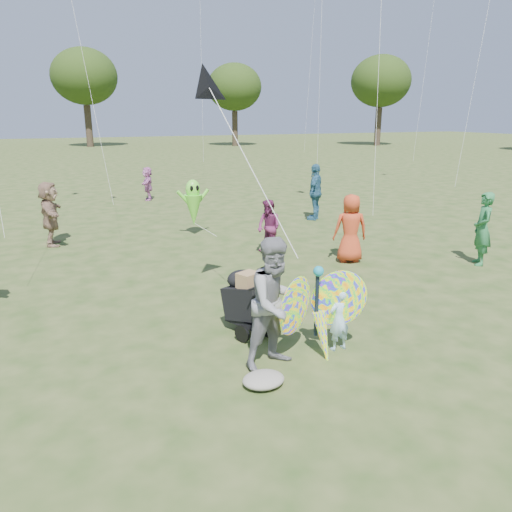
% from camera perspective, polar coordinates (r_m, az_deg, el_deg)
% --- Properties ---
extents(ground, '(160.00, 160.00, 0.00)m').
position_cam_1_polar(ground, '(8.48, 5.34, -9.60)').
color(ground, '#51592B').
rests_on(ground, ground).
extents(child_girl, '(0.39, 0.27, 1.03)m').
position_cam_1_polar(child_girl, '(8.05, 9.49, -7.18)').
color(child_girl, '#ADD9F5').
rests_on(child_girl, ground).
extents(adult_man, '(1.10, 0.94, 1.98)m').
position_cam_1_polar(adult_man, '(7.31, 2.30, -5.38)').
color(adult_man, gray).
rests_on(adult_man, ground).
extents(grey_bag, '(0.60, 0.49, 0.19)m').
position_cam_1_polar(grey_bag, '(7.12, 0.86, -13.96)').
color(grey_bag, gray).
rests_on(grey_bag, ground).
extents(crowd_a, '(0.98, 0.79, 1.74)m').
position_cam_1_polar(crowd_a, '(12.80, 10.74, 3.12)').
color(crowd_a, '#C33F1F').
rests_on(crowd_a, ground).
extents(crowd_c, '(1.16, 1.15, 1.98)m').
position_cam_1_polar(crowd_c, '(17.90, 6.80, 7.28)').
color(crowd_c, '#2E6280').
rests_on(crowd_c, ground).
extents(crowd_d, '(0.66, 1.73, 1.83)m').
position_cam_1_polar(crowd_d, '(15.36, -22.47, 4.48)').
color(crowd_d, '#97745D').
rests_on(crowd_d, ground).
extents(crowd_e, '(0.76, 0.86, 1.47)m').
position_cam_1_polar(crowd_e, '(13.32, 1.47, 3.31)').
color(crowd_e, '#6A234C').
rests_on(crowd_e, ground).
extents(crowd_f, '(0.72, 0.79, 1.82)m').
position_cam_1_polar(crowd_f, '(13.54, 24.47, 2.84)').
color(crowd_f, '#2A703E').
rests_on(crowd_f, ground).
extents(crowd_j, '(0.76, 1.40, 1.44)m').
position_cam_1_polar(crowd_j, '(22.49, -12.27, 8.10)').
color(crowd_j, '#C771B5').
rests_on(crowd_j, ground).
extents(jogging_stroller, '(0.77, 1.14, 1.09)m').
position_cam_1_polar(jogging_stroller, '(8.57, -1.12, -4.78)').
color(jogging_stroller, black).
rests_on(jogging_stroller, ground).
extents(butterfly_kite, '(1.74, 0.75, 1.66)m').
position_cam_1_polar(butterfly_kite, '(7.72, 7.26, -6.49)').
color(butterfly_kite, '#FF2841').
rests_on(butterfly_kite, ground).
extents(delta_kite_rig, '(0.99, 2.69, 2.91)m').
position_cam_1_polar(delta_kite_rig, '(9.04, -5.32, 18.52)').
color(delta_kite_rig, black).
rests_on(delta_kite_rig, ground).
extents(alien_kite, '(1.12, 0.69, 1.74)m').
position_cam_1_polar(alien_kite, '(15.46, -7.17, 5.84)').
color(alien_kite, '#6EEC37').
rests_on(alien_kite, ground).
extents(tree_line, '(91.78, 33.60, 10.79)m').
position_cam_1_polar(tree_line, '(52.30, -16.03, 18.86)').
color(tree_line, '#3A2D21').
rests_on(tree_line, ground).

